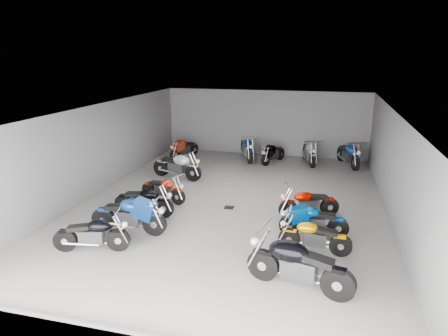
# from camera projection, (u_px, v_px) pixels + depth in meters

# --- Properties ---
(ground) EXTENTS (14.00, 14.00, 0.00)m
(ground) POSITION_uv_depth(u_px,v_px,m) (233.00, 202.00, 13.73)
(ground) COLOR gray
(ground) RESTS_ON ground
(wall_back) EXTENTS (10.00, 0.10, 3.20)m
(wall_back) POSITION_uv_depth(u_px,v_px,m) (265.00, 123.00, 19.79)
(wall_back) COLOR slate
(wall_back) RESTS_ON ground
(wall_left) EXTENTS (0.10, 14.00, 3.20)m
(wall_left) POSITION_uv_depth(u_px,v_px,m) (99.00, 149.00, 14.49)
(wall_left) COLOR slate
(wall_left) RESTS_ON ground
(wall_right) EXTENTS (0.10, 14.00, 3.20)m
(wall_right) POSITION_uv_depth(u_px,v_px,m) (393.00, 168.00, 12.08)
(wall_right) COLOR slate
(wall_right) RESTS_ON ground
(ceiling) EXTENTS (10.00, 14.00, 0.04)m
(ceiling) POSITION_uv_depth(u_px,v_px,m) (233.00, 109.00, 12.83)
(ceiling) COLOR black
(ceiling) RESTS_ON wall_back
(drain_grate) EXTENTS (0.32, 0.32, 0.01)m
(drain_grate) POSITION_uv_depth(u_px,v_px,m) (229.00, 207.00, 13.26)
(drain_grate) COLOR black
(drain_grate) RESTS_ON ground
(motorcycle_left_a) EXTENTS (1.94, 0.65, 0.87)m
(motorcycle_left_a) POSITION_uv_depth(u_px,v_px,m) (92.00, 234.00, 10.25)
(motorcycle_left_a) COLOR black
(motorcycle_left_a) RESTS_ON ground
(motorcycle_left_b) EXTENTS (2.26, 0.45, 0.99)m
(motorcycle_left_b) POSITION_uv_depth(u_px,v_px,m) (129.00, 215.00, 11.27)
(motorcycle_left_b) COLOR black
(motorcycle_left_b) RESTS_ON ground
(motorcycle_left_c) EXTENTS (2.01, 0.40, 0.89)m
(motorcycle_left_c) POSITION_uv_depth(u_px,v_px,m) (144.00, 201.00, 12.53)
(motorcycle_left_c) COLOR black
(motorcycle_left_c) RESTS_ON ground
(motorcycle_left_d) EXTENTS (1.80, 0.64, 0.81)m
(motorcycle_left_d) POSITION_uv_depth(u_px,v_px,m) (164.00, 189.00, 13.72)
(motorcycle_left_d) COLOR black
(motorcycle_left_d) RESTS_ON ground
(motorcycle_left_f) EXTENTS (2.23, 0.68, 0.99)m
(motorcycle_left_f) POSITION_uv_depth(u_px,v_px,m) (177.00, 166.00, 16.20)
(motorcycle_left_f) COLOR black
(motorcycle_left_f) RESTS_ON ground
(motorcycle_right_a) EXTENTS (2.37, 0.74, 1.06)m
(motorcycle_right_a) POSITION_uv_depth(u_px,v_px,m) (298.00, 265.00, 8.56)
(motorcycle_right_a) COLOR black
(motorcycle_right_a) RESTS_ON ground
(motorcycle_right_b) EXTENTS (1.87, 0.38, 0.82)m
(motorcycle_right_b) POSITION_uv_depth(u_px,v_px,m) (314.00, 236.00, 10.19)
(motorcycle_right_b) COLOR black
(motorcycle_right_b) RESTS_ON ground
(motorcycle_right_c) EXTENTS (1.92, 0.45, 0.85)m
(motorcycle_right_c) POSITION_uv_depth(u_px,v_px,m) (313.00, 221.00, 11.08)
(motorcycle_right_c) COLOR black
(motorcycle_right_c) RESTS_ON ground
(motorcycle_right_d) EXTENTS (1.84, 0.88, 0.85)m
(motorcycle_right_d) POSITION_uv_depth(u_px,v_px,m) (308.00, 203.00, 12.39)
(motorcycle_right_d) COLOR black
(motorcycle_right_d) RESTS_ON ground
(motorcycle_back_a) EXTENTS (0.85, 1.84, 0.85)m
(motorcycle_back_a) POSITION_uv_depth(u_px,v_px,m) (184.00, 148.00, 19.46)
(motorcycle_back_a) COLOR black
(motorcycle_back_a) RESTS_ON ground
(motorcycle_back_c) EXTENTS (1.02, 2.17, 1.01)m
(motorcycle_back_c) POSITION_uv_depth(u_px,v_px,m) (247.00, 149.00, 19.06)
(motorcycle_back_c) COLOR black
(motorcycle_back_c) RESTS_ON ground
(motorcycle_back_d) EXTENTS (0.85, 1.79, 0.83)m
(motorcycle_back_d) POSITION_uv_depth(u_px,v_px,m) (273.00, 153.00, 18.52)
(motorcycle_back_d) COLOR black
(motorcycle_back_d) RESTS_ON ground
(motorcycle_back_e) EXTENTS (0.72, 2.20, 0.98)m
(motorcycle_back_e) POSITION_uv_depth(u_px,v_px,m) (309.00, 152.00, 18.37)
(motorcycle_back_e) COLOR black
(motorcycle_back_e) RESTS_ON ground
(motorcycle_back_f) EXTENTS (0.94, 2.19, 1.01)m
(motorcycle_back_f) POSITION_uv_depth(u_px,v_px,m) (349.00, 154.00, 18.00)
(motorcycle_back_f) COLOR black
(motorcycle_back_f) RESTS_ON ground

